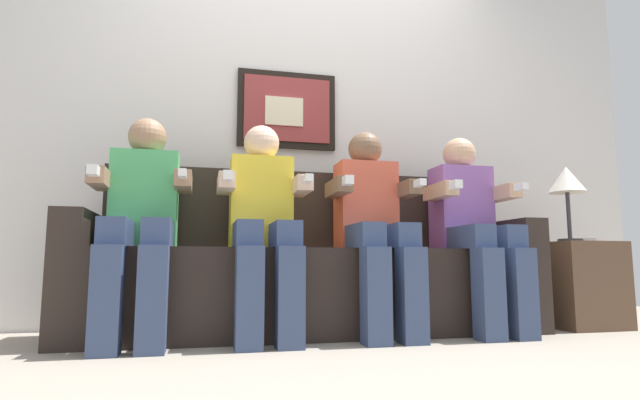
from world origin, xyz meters
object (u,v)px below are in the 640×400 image
object	(u,v)px
person_rightmost	(473,221)
couch	(312,275)
person_left_center	(263,217)
spare_remote_on_table	(590,240)
table_lamp	(567,183)
person_right_center	(373,219)
side_table_right	(578,285)
person_leftmost	(141,214)

from	to	relation	value
person_rightmost	couch	bearing A→B (deg)	169.09
person_left_center	spare_remote_on_table	xyz separation A→B (m)	(1.91, -0.03, -0.10)
person_rightmost	table_lamp	bearing A→B (deg)	5.21
person_left_center	table_lamp	bearing A→B (deg)	1.92
couch	table_lamp	bearing A→B (deg)	-3.94
person_right_center	side_table_right	distance (m)	1.35
person_right_center	side_table_right	xyz separation A→B (m)	(1.30, 0.06, -0.36)
side_table_right	spare_remote_on_table	xyz separation A→B (m)	(0.02, -0.09, 0.26)
couch	person_rightmost	bearing A→B (deg)	-10.91
person_leftmost	spare_remote_on_table	bearing A→B (deg)	-0.71
side_table_right	table_lamp	size ratio (longest dim) A/B	1.09
person_leftmost	spare_remote_on_table	size ratio (longest dim) A/B	8.54
person_leftmost	spare_remote_on_table	world-z (taller)	person_leftmost
person_left_center	person_right_center	bearing A→B (deg)	0.00
person_leftmost	couch	bearing A→B (deg)	10.91
table_lamp	spare_remote_on_table	xyz separation A→B (m)	(0.06, -0.09, -0.35)
person_leftmost	person_left_center	distance (m)	0.58
table_lamp	person_right_center	bearing A→B (deg)	-177.20
person_leftmost	side_table_right	world-z (taller)	person_leftmost
spare_remote_on_table	side_table_right	bearing A→B (deg)	102.86
person_leftmost	person_right_center	size ratio (longest dim) A/B	1.00
couch	person_leftmost	distance (m)	0.94
person_leftmost	table_lamp	bearing A→B (deg)	1.46
person_left_center	table_lamp	xyz separation A→B (m)	(1.85, 0.06, 0.25)
person_leftmost	table_lamp	size ratio (longest dim) A/B	2.41
person_leftmost	person_rightmost	size ratio (longest dim) A/B	1.00
person_leftmost	table_lamp	world-z (taller)	person_leftmost
person_left_center	side_table_right	bearing A→B (deg)	1.87
person_right_center	side_table_right	world-z (taller)	person_right_center
person_right_center	table_lamp	xyz separation A→B (m)	(1.26, 0.06, 0.25)
couch	person_left_center	xyz separation A→B (m)	(-0.29, -0.17, 0.29)
person_right_center	table_lamp	distance (m)	1.29
table_lamp	person_leftmost	bearing A→B (deg)	-178.54
person_rightmost	side_table_right	world-z (taller)	person_rightmost
person_left_center	person_rightmost	xyz separation A→B (m)	(1.17, 0.00, 0.00)
person_rightmost	table_lamp	distance (m)	0.73
person_left_center	table_lamp	distance (m)	1.87
couch	side_table_right	distance (m)	1.60
person_right_center	couch	bearing A→B (deg)	149.95
person_leftmost	person_right_center	world-z (taller)	same
person_leftmost	person_rightmost	bearing A→B (deg)	0.00
table_lamp	person_left_center	bearing A→B (deg)	-178.08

